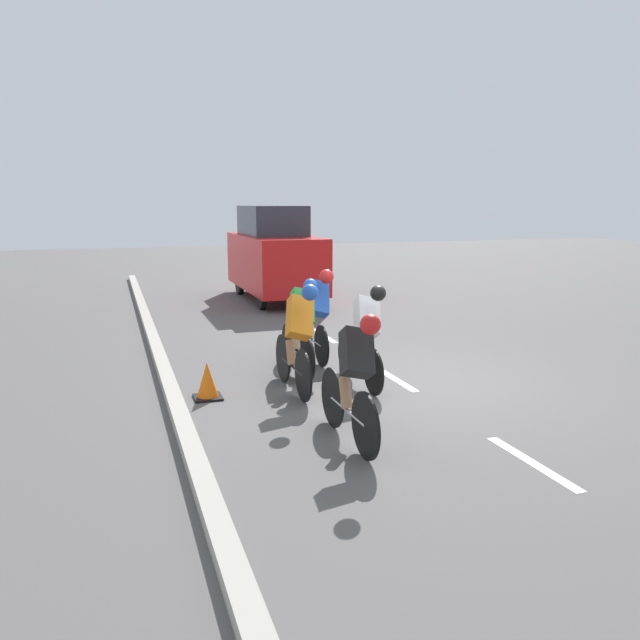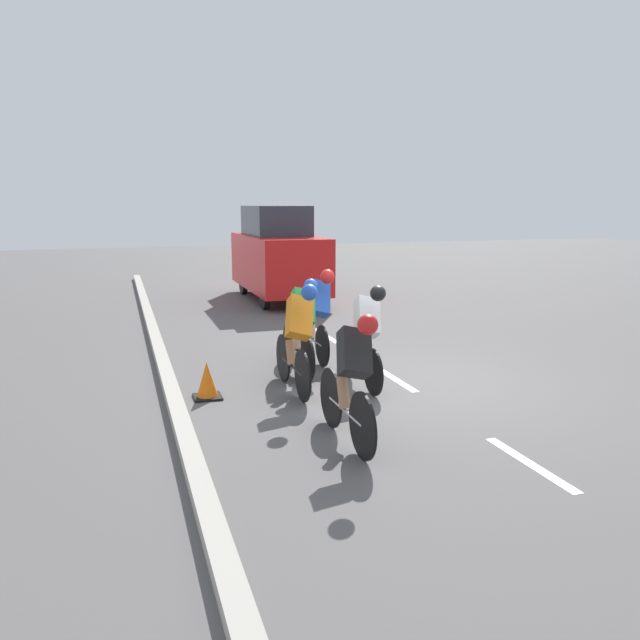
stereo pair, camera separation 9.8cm
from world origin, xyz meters
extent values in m
plane|color=#565454|center=(0.00, 0.00, 0.00)|extent=(60.00, 60.00, 0.00)
cube|color=white|center=(0.00, 2.96, 0.00)|extent=(0.12, 1.40, 0.01)
cube|color=white|center=(0.00, -0.24, 0.00)|extent=(0.12, 1.40, 0.01)
cube|color=white|center=(0.00, -3.44, 0.00)|extent=(0.12, 1.40, 0.01)
cube|color=#A8A399|center=(3.20, -0.24, 0.07)|extent=(0.20, 27.88, 0.14)
cylinder|color=black|center=(0.61, -0.61, 0.32)|extent=(0.03, 0.64, 0.64)
cylinder|color=black|center=(0.61, 0.39, 0.32)|extent=(0.03, 0.64, 0.64)
cylinder|color=black|center=(0.61, -0.11, 0.32)|extent=(0.04, 1.01, 0.04)
cylinder|color=black|center=(0.61, -0.29, 0.53)|extent=(0.04, 0.04, 0.42)
cylinder|color=yellow|center=(0.61, -0.16, 0.42)|extent=(0.07, 0.07, 0.16)
cylinder|color=tan|center=(0.61, -0.19, 0.50)|extent=(0.12, 0.23, 0.36)
cube|color=white|center=(0.55, -0.01, 1.00)|extent=(0.44, 0.47, 0.62)
sphere|color=black|center=(0.48, 0.21, 1.36)|extent=(0.22, 0.22, 0.22)
cylinder|color=black|center=(1.59, -0.64, 0.35)|extent=(0.03, 0.69, 0.69)
cylinder|color=black|center=(1.59, 0.35, 0.35)|extent=(0.03, 0.69, 0.69)
cylinder|color=black|center=(1.59, -0.15, 0.35)|extent=(0.04, 0.99, 0.04)
cylinder|color=black|center=(1.59, -0.32, 0.56)|extent=(0.04, 0.04, 0.42)
cylinder|color=white|center=(1.59, -0.20, 0.45)|extent=(0.07, 0.07, 0.16)
cylinder|color=#9E704C|center=(1.59, -0.22, 0.53)|extent=(0.12, 0.23, 0.36)
cube|color=orange|center=(1.51, -0.05, 1.04)|extent=(0.46, 0.49, 0.64)
sphere|color=blue|center=(1.44, 0.17, 1.41)|extent=(0.22, 0.22, 0.22)
cylinder|color=black|center=(0.79, -2.21, 0.33)|extent=(0.03, 0.66, 0.66)
cylinder|color=black|center=(0.79, -1.25, 0.33)|extent=(0.03, 0.66, 0.66)
cylinder|color=#B7B7BC|center=(0.79, -1.73, 0.33)|extent=(0.04, 0.97, 0.04)
cylinder|color=#B7B7BC|center=(0.79, -1.90, 0.54)|extent=(0.04, 0.04, 0.42)
cylinder|color=green|center=(0.79, -1.78, 0.43)|extent=(0.07, 0.07, 0.16)
cylinder|color=beige|center=(0.79, -1.80, 0.51)|extent=(0.12, 0.23, 0.36)
cube|color=blue|center=(0.72, -1.63, 1.03)|extent=(0.45, 0.49, 0.64)
sphere|color=red|center=(0.65, -1.41, 1.41)|extent=(0.23, 0.23, 0.23)
cylinder|color=black|center=(1.54, 1.35, 0.35)|extent=(0.03, 0.70, 0.70)
cylinder|color=black|center=(1.54, 2.33, 0.35)|extent=(0.03, 0.70, 0.70)
cylinder|color=#B7B7BC|center=(1.54, 1.84, 0.35)|extent=(0.04, 0.98, 0.04)
cylinder|color=#B7B7BC|center=(1.54, 1.67, 0.56)|extent=(0.04, 0.04, 0.42)
cylinder|color=#1999D8|center=(1.54, 1.79, 0.45)|extent=(0.07, 0.07, 0.16)
cylinder|color=#9E704C|center=(1.54, 1.76, 0.53)|extent=(0.12, 0.23, 0.36)
cube|color=black|center=(1.49, 1.94, 1.01)|extent=(0.43, 0.45, 0.58)
sphere|color=red|center=(1.43, 2.16, 1.35)|extent=(0.22, 0.22, 0.22)
cylinder|color=black|center=(1.24, -1.59, 0.33)|extent=(0.03, 0.66, 0.66)
cylinder|color=black|center=(1.24, -0.55, 0.33)|extent=(0.03, 0.66, 0.66)
cylinder|color=black|center=(1.24, -1.07, 0.33)|extent=(0.04, 1.05, 0.04)
cylinder|color=black|center=(1.24, -1.25, 0.54)|extent=(0.04, 0.04, 0.42)
cylinder|color=#1999D8|center=(1.24, -1.12, 0.43)|extent=(0.07, 0.07, 0.16)
cylinder|color=beige|center=(1.24, -1.15, 0.51)|extent=(0.12, 0.23, 0.36)
cube|color=green|center=(1.19, -0.97, 1.01)|extent=(0.43, 0.48, 0.61)
sphere|color=blue|center=(1.13, -0.75, 1.37)|extent=(0.20, 0.20, 0.20)
cylinder|color=black|center=(-0.93, -6.83, 0.32)|extent=(0.14, 0.64, 0.64)
cylinder|color=black|center=(0.43, -6.83, 0.32)|extent=(0.14, 0.64, 0.64)
cylinder|color=black|center=(-0.93, -9.53, 0.32)|extent=(0.14, 0.64, 0.64)
cylinder|color=black|center=(0.43, -9.53, 0.32)|extent=(0.14, 0.64, 0.64)
cube|color=red|center=(-0.25, -8.18, 1.02)|extent=(1.70, 4.35, 1.39)
cube|color=#2D333D|center=(-0.25, -8.40, 2.10)|extent=(1.39, 2.39, 0.77)
cube|color=black|center=(2.75, -0.17, 0.01)|extent=(0.36, 0.36, 0.03)
cone|color=orange|center=(2.75, -0.17, 0.26)|extent=(0.28, 0.28, 0.46)
camera|label=1|loc=(3.88, 7.82, 2.55)|focal=35.00mm
camera|label=2|loc=(3.78, 7.85, 2.55)|focal=35.00mm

